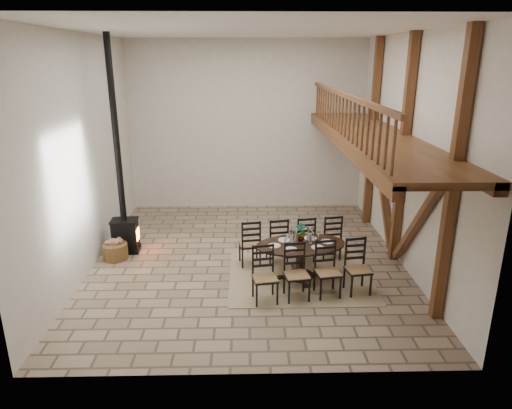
{
  "coord_description": "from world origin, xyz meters",
  "views": [
    {
      "loc": [
        -0.05,
        -9.68,
        4.51
      ],
      "look_at": [
        0.19,
        0.4,
        1.22
      ],
      "focal_mm": 32.0,
      "sensor_mm": 36.0,
      "label": 1
    }
  ],
  "objects_px": {
    "dining_table": "(300,261)",
    "log_basket": "(115,251)",
    "log_stack": "(110,252)",
    "wood_stove": "(123,207)"
  },
  "relations": [
    {
      "from": "wood_stove",
      "to": "log_basket",
      "type": "relative_size",
      "value": 8.85
    },
    {
      "from": "wood_stove",
      "to": "log_stack",
      "type": "bearing_deg",
      "value": -133.74
    },
    {
      "from": "wood_stove",
      "to": "log_stack",
      "type": "relative_size",
      "value": 11.93
    },
    {
      "from": "wood_stove",
      "to": "log_basket",
      "type": "height_order",
      "value": "wood_stove"
    },
    {
      "from": "dining_table",
      "to": "log_stack",
      "type": "distance_m",
      "value": 4.5
    },
    {
      "from": "log_basket",
      "to": "log_stack",
      "type": "relative_size",
      "value": 1.35
    },
    {
      "from": "dining_table",
      "to": "log_basket",
      "type": "xyz_separation_m",
      "value": [
        -4.19,
        1.05,
        -0.19
      ]
    },
    {
      "from": "dining_table",
      "to": "log_basket",
      "type": "distance_m",
      "value": 4.32
    },
    {
      "from": "dining_table",
      "to": "log_stack",
      "type": "height_order",
      "value": "dining_table"
    },
    {
      "from": "log_stack",
      "to": "log_basket",
      "type": "bearing_deg",
      "value": -26.97
    }
  ]
}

